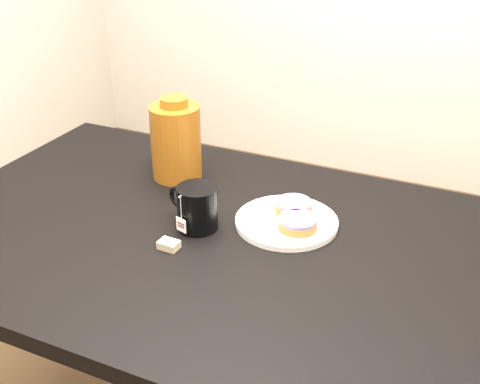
% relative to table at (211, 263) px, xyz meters
% --- Properties ---
extents(table, '(1.40, 0.90, 0.75)m').
position_rel_table_xyz_m(table, '(0.00, 0.00, 0.00)').
color(table, black).
rests_on(table, ground_plane).
extents(plate, '(0.24, 0.24, 0.02)m').
position_rel_table_xyz_m(plate, '(0.15, 0.11, 0.09)').
color(plate, white).
rests_on(plate, table).
extents(bagel_back, '(0.12, 0.12, 0.03)m').
position_rel_table_xyz_m(bagel_back, '(0.15, 0.16, 0.11)').
color(bagel_back, brown).
rests_on(bagel_back, plate).
extents(bagel_front, '(0.13, 0.13, 0.03)m').
position_rel_table_xyz_m(bagel_front, '(0.18, 0.08, 0.11)').
color(bagel_front, brown).
rests_on(bagel_front, plate).
extents(mug, '(0.15, 0.12, 0.11)m').
position_rel_table_xyz_m(mug, '(-0.04, 0.01, 0.14)').
color(mug, black).
rests_on(mug, table).
extents(teabag_pouch, '(0.05, 0.03, 0.02)m').
position_rel_table_xyz_m(teabag_pouch, '(-0.05, -0.10, 0.09)').
color(teabag_pouch, '#C6B793').
rests_on(teabag_pouch, table).
extents(bagel_package, '(0.16, 0.16, 0.23)m').
position_rel_table_xyz_m(bagel_package, '(-0.22, 0.23, 0.19)').
color(bagel_package, '#66340D').
rests_on(bagel_package, table).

